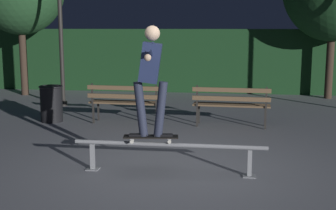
{
  "coord_description": "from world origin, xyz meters",
  "views": [
    {
      "loc": [
        0.88,
        -6.38,
        2.06
      ],
      "look_at": [
        -0.13,
        0.65,
        0.85
      ],
      "focal_mm": 48.7,
      "sensor_mm": 36.0,
      "label": 1
    }
  ],
  "objects": [
    {
      "name": "park_bench_left_center",
      "position": [
        0.85,
        3.04,
        0.54
      ],
      "size": [
        1.62,
        0.49,
        0.88
      ],
      "color": "#282623",
      "rests_on": "ground"
    },
    {
      "name": "skateboard",
      "position": [
        -0.26,
        -0.15,
        0.52
      ],
      "size": [
        0.8,
        0.3,
        0.09
      ],
      "color": "black",
      "rests_on": "grind_rail"
    },
    {
      "name": "park_bench_leftmost",
      "position": [
        -1.4,
        3.04,
        0.54
      ],
      "size": [
        1.62,
        0.49,
        0.88
      ],
      "color": "#282623",
      "rests_on": "ground"
    },
    {
      "name": "grind_rail",
      "position": [
        0.0,
        -0.15,
        0.35
      ],
      "size": [
        2.77,
        0.18,
        0.44
      ],
      "color": "gray",
      "rests_on": "ground"
    },
    {
      "name": "lamp_post_left",
      "position": [
        -3.58,
        5.06,
        2.48
      ],
      "size": [
        0.32,
        0.32,
        3.9
      ],
      "color": "#282623",
      "rests_on": "ground"
    },
    {
      "name": "ground_plane",
      "position": [
        0.0,
        0.0,
        0.0
      ],
      "size": [
        90.0,
        90.0,
        0.0
      ],
      "primitive_type": "plane",
      "color": "slate"
    },
    {
      "name": "skateboarder",
      "position": [
        -0.26,
        -0.15,
        1.45
      ],
      "size": [
        0.63,
        1.4,
        1.56
      ],
      "color": "black",
      "rests_on": "skateboard"
    },
    {
      "name": "hedge_backdrop",
      "position": [
        0.0,
        8.59,
        1.01
      ],
      "size": [
        24.0,
        1.2,
        2.01
      ],
      "primitive_type": "cube",
      "color": "#193D1E",
      "rests_on": "ground"
    },
    {
      "name": "trash_can",
      "position": [
        -3.08,
        3.06,
        0.41
      ],
      "size": [
        0.52,
        0.52,
        0.8
      ],
      "color": "black",
      "rests_on": "ground"
    }
  ]
}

